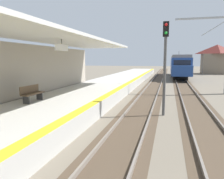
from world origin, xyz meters
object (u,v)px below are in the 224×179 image
platform_bench (32,93)px  distant_trackside_house (217,59)px  approaching_train (179,65)px  rail_signal_post (165,59)px

platform_bench → distant_trackside_house: bearing=68.1°
distant_trackside_house → platform_bench: bearing=-111.9°
approaching_train → rail_signal_post: (-2.00, -28.76, 1.02)m
approaching_train → platform_bench: size_ratio=12.25×
platform_bench → distant_trackside_house: 46.04m
approaching_train → distant_trackside_house: size_ratio=2.97×
approaching_train → distant_trackside_house: distant_trackside_house is taller
approaching_train → platform_bench: (-8.88, -31.12, -0.80)m
approaching_train → platform_bench: 32.38m
platform_bench → distant_trackside_house: distant_trackside_house is taller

